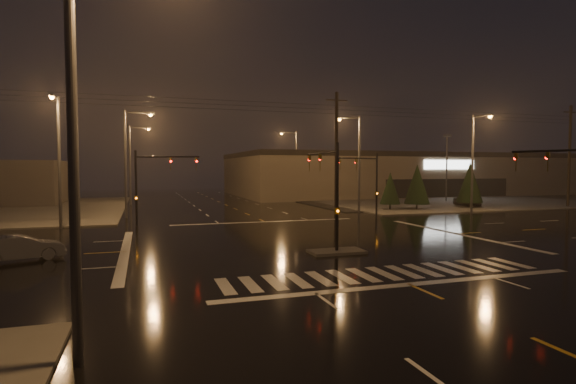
# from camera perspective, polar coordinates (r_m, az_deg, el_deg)

# --- Properties ---
(ground) EXTENTS (140.00, 140.00, 0.00)m
(ground) POSITION_cam_1_polar(r_m,az_deg,el_deg) (28.44, 2.89, -6.31)
(ground) COLOR black
(ground) RESTS_ON ground
(sidewalk_ne) EXTENTS (36.00, 36.00, 0.12)m
(sidewalk_ne) POSITION_cam_1_polar(r_m,az_deg,el_deg) (69.16, 17.42, -0.90)
(sidewalk_ne) COLOR #4B4842
(sidewalk_ne) RESTS_ON ground
(median_island) EXTENTS (3.00, 1.60, 0.15)m
(median_island) POSITION_cam_1_polar(r_m,az_deg,el_deg) (24.79, 6.21, -7.53)
(median_island) COLOR #4B4842
(median_island) RESTS_ON ground
(crosswalk) EXTENTS (15.00, 2.60, 0.01)m
(crosswalk) POSITION_cam_1_polar(r_m,az_deg,el_deg) (20.44, 12.05, -10.05)
(crosswalk) COLOR beige
(crosswalk) RESTS_ON ground
(stop_bar_near) EXTENTS (16.00, 0.50, 0.01)m
(stop_bar_near) POSITION_cam_1_polar(r_m,az_deg,el_deg) (18.79, 15.16, -11.26)
(stop_bar_near) COLOR beige
(stop_bar_near) RESTS_ON ground
(stop_bar_far) EXTENTS (16.00, 0.50, 0.01)m
(stop_bar_far) POSITION_cam_1_polar(r_m,az_deg,el_deg) (38.82, -2.92, -3.80)
(stop_bar_far) COLOR beige
(stop_bar_far) RESTS_ON ground
(parking_lot) EXTENTS (50.00, 24.00, 0.08)m
(parking_lot) POSITION_cam_1_polar(r_m,az_deg,el_deg) (70.62, 21.67, -0.91)
(parking_lot) COLOR black
(parking_lot) RESTS_ON ground
(retail_building) EXTENTS (60.20, 28.30, 7.20)m
(retail_building) POSITION_cam_1_polar(r_m,az_deg,el_deg) (85.09, 13.97, 2.40)
(retail_building) COLOR #6C5D4D
(retail_building) RESTS_ON ground
(signal_mast_median) EXTENTS (0.25, 4.59, 6.00)m
(signal_mast_median) POSITION_cam_1_polar(r_m,az_deg,el_deg) (25.24, 5.39, 1.06)
(signal_mast_median) COLOR black
(signal_mast_median) RESTS_ON ground
(signal_mast_ne) EXTENTS (4.84, 1.86, 6.00)m
(signal_mast_ne) POSITION_cam_1_polar(r_m,az_deg,el_deg) (41.27, 10.24, 1.83)
(signal_mast_ne) COLOR black
(signal_mast_ne) RESTS_ON ground
(signal_mast_nw) EXTENTS (4.84, 1.86, 6.00)m
(signal_mast_nw) POSITION_cam_1_polar(r_m,az_deg,el_deg) (36.37, -17.18, 1.59)
(signal_mast_nw) COLOR black
(signal_mast_nw) RESTS_ON ground
(streetlight_0) EXTENTS (2.77, 0.32, 10.00)m
(streetlight_0) POSITION_cam_1_polar(r_m,az_deg,el_deg) (11.35, -24.13, 8.83)
(streetlight_0) COLOR #38383A
(streetlight_0) RESTS_ON ground
(streetlight_1) EXTENTS (2.77, 0.32, 10.00)m
(streetlight_1) POSITION_cam_1_polar(r_m,az_deg,el_deg) (44.26, -19.55, 4.39)
(streetlight_1) COLOR #38383A
(streetlight_1) RESTS_ON ground
(streetlight_2) EXTENTS (2.77, 0.32, 10.00)m
(streetlight_2) POSITION_cam_1_polar(r_m,az_deg,el_deg) (60.25, -19.14, 3.98)
(streetlight_2) COLOR #38383A
(streetlight_2) RESTS_ON ground
(streetlight_3) EXTENTS (2.77, 0.32, 10.00)m
(streetlight_3) POSITION_cam_1_polar(r_m,az_deg,el_deg) (47.26, 8.70, 4.42)
(streetlight_3) COLOR #38383A
(streetlight_3) RESTS_ON ground
(streetlight_4) EXTENTS (2.77, 0.32, 10.00)m
(streetlight_4) POSITION_cam_1_polar(r_m,az_deg,el_deg) (65.75, 0.83, 4.05)
(streetlight_4) COLOR #38383A
(streetlight_4) RESTS_ON ground
(streetlight_5) EXTENTS (0.32, 2.77, 10.00)m
(streetlight_5) POSITION_cam_1_polar(r_m,az_deg,el_deg) (37.91, -27.15, 4.49)
(streetlight_5) COLOR #38383A
(streetlight_5) RESTS_ON ground
(streetlight_6) EXTENTS (0.32, 2.77, 10.00)m
(streetlight_6) POSITION_cam_1_polar(r_m,az_deg,el_deg) (49.25, 22.63, 4.17)
(streetlight_6) COLOR #38383A
(streetlight_6) RESTS_ON ground
(utility_pole_1) EXTENTS (2.20, 0.32, 12.00)m
(utility_pole_1) POSITION_cam_1_polar(r_m,az_deg,el_deg) (44.10, 6.16, 4.97)
(utility_pole_1) COLOR black
(utility_pole_1) RESTS_ON ground
(utility_pole_2) EXTENTS (2.20, 0.32, 12.00)m
(utility_pole_2) POSITION_cam_1_polar(r_m,az_deg,el_deg) (62.65, 32.14, 3.94)
(utility_pole_2) COLOR black
(utility_pole_2) RESTS_ON ground
(conifer_0) EXTENTS (2.23, 2.23, 4.18)m
(conifer_0) POSITION_cam_1_polar(r_m,az_deg,el_deg) (50.47, 12.84, 0.47)
(conifer_0) COLOR black
(conifer_0) RESTS_ON ground
(conifer_1) EXTENTS (2.80, 2.80, 5.08)m
(conifer_1) POSITION_cam_1_polar(r_m,az_deg,el_deg) (51.62, 16.07, 0.98)
(conifer_1) COLOR black
(conifer_1) RESTS_ON ground
(conifer_2) EXTENTS (2.94, 2.94, 5.30)m
(conifer_2) POSITION_cam_1_polar(r_m,az_deg,el_deg) (56.09, 22.10, 1.14)
(conifer_2) COLOR black
(conifer_2) RESTS_ON ground
(car_parked) EXTENTS (2.04, 4.17, 1.37)m
(car_parked) POSITION_cam_1_polar(r_m,az_deg,el_deg) (58.46, 21.76, -1.05)
(car_parked) COLOR black
(car_parked) RESTS_ON ground
(car_crossing) EXTENTS (4.19, 2.58, 1.30)m
(car_crossing) POSITION_cam_1_polar(r_m,az_deg,el_deg) (26.15, -30.85, -6.11)
(car_crossing) COLOR slate
(car_crossing) RESTS_ON ground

